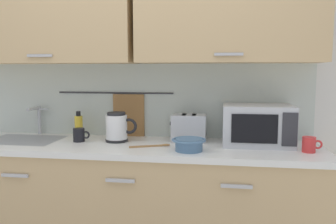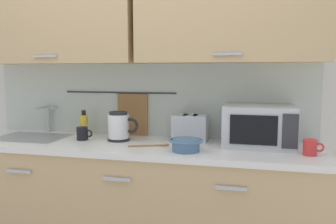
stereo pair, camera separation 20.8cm
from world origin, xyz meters
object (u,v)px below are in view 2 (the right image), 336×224
microwave (259,126)px  toaster (190,128)px  electric_kettle (119,127)px  mug_by_kettle (310,147)px  mug_near_sink (83,133)px  mixing_bowl (186,144)px  wooden_spoon (154,145)px  dish_soap_bottle (84,125)px

microwave → toaster: size_ratio=1.80×
electric_kettle → mug_by_kettle: size_ratio=1.89×
toaster → mug_by_kettle: size_ratio=2.13×
microwave → mug_by_kettle: size_ratio=3.83×
mug_near_sink → mixing_bowl: mug_near_sink is taller
mug_near_sink → wooden_spoon: (0.56, -0.08, -0.04)m
mug_by_kettle → toaster: bearing=163.1°
electric_kettle → wooden_spoon: bearing=-22.9°
microwave → mixing_bowl: 0.52m
toaster → wooden_spoon: toaster is taller
dish_soap_bottle → mug_by_kettle: (1.60, -0.25, -0.04)m
microwave → dish_soap_bottle: size_ratio=2.35×
electric_kettle → mug_near_sink: bearing=-169.9°
mug_near_sink → mixing_bowl: size_ratio=0.56×
microwave → wooden_spoon: 0.70m
mixing_bowl → toaster: toaster is taller
microwave → wooden_spoon: microwave is taller
mug_near_sink → mug_by_kettle: same height
mug_near_sink → mug_by_kettle: size_ratio=1.00×
mug_by_kettle → wooden_spoon: 0.97m
dish_soap_bottle → toaster: bearing=-1.6°
wooden_spoon → mug_near_sink: bearing=172.1°
microwave → electric_kettle: (-0.97, -0.05, -0.03)m
microwave → electric_kettle: 0.97m
mug_near_sink → toaster: bearing=10.2°
microwave → mug_near_sink: 1.24m
microwave → dish_soap_bottle: (-1.30, 0.07, -0.05)m
electric_kettle → mug_by_kettle: electric_kettle is taller
electric_kettle → wooden_spoon: size_ratio=0.86×
microwave → wooden_spoon: (-0.67, -0.17, -0.13)m
toaster → wooden_spoon: 0.31m
dish_soap_bottle → mug_near_sink: size_ratio=1.63×
toaster → mug_by_kettle: toaster is taller
dish_soap_bottle → mixing_bowl: (0.86, -0.33, -0.04)m
microwave → electric_kettle: size_ratio=2.03×
electric_kettle → toaster: bearing=10.2°
mixing_bowl → toaster: 0.31m
wooden_spoon → electric_kettle: bearing=157.1°
microwave → toaster: (-0.47, 0.04, -0.04)m
mixing_bowl → mug_by_kettle: (0.73, 0.08, 0.00)m
mug_near_sink → wooden_spoon: 0.57m
microwave → dish_soap_bottle: bearing=177.0°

